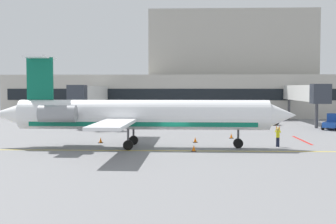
% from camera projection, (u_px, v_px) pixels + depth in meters
% --- Properties ---
extents(ground, '(120.00, 120.00, 0.11)m').
position_uv_depth(ground, '(174.00, 150.00, 40.16)').
color(ground, slate).
extents(terminal_building, '(68.72, 13.30, 20.52)m').
position_uv_depth(terminal_building, '(203.00, 78.00, 86.47)').
color(terminal_building, '#B7B2A8').
rests_on(terminal_building, ground).
extents(jet_bridge_west, '(2.40, 20.64, 6.09)m').
position_uv_depth(jet_bridge_west, '(304.00, 93.00, 67.98)').
color(jet_bridge_west, silver).
rests_on(jet_bridge_west, ground).
extents(jet_bridge_east, '(2.40, 20.73, 5.96)m').
position_uv_depth(jet_bridge_east, '(91.00, 94.00, 69.29)').
color(jet_bridge_east, silver).
rests_on(jet_bridge_east, ground).
extents(regional_jet, '(28.79, 20.86, 8.54)m').
position_uv_depth(regional_jet, '(137.00, 115.00, 41.46)').
color(regional_jet, white).
rests_on(regional_jet, ground).
extents(baggage_tug, '(3.92, 2.86, 2.33)m').
position_uv_depth(baggage_tug, '(110.00, 123.00, 57.32)').
color(baggage_tug, silver).
rests_on(baggage_tug, ground).
extents(pushback_tractor, '(3.58, 3.04, 1.84)m').
position_uv_depth(pushback_tractor, '(266.00, 119.00, 66.80)').
color(pushback_tractor, silver).
rests_on(pushback_tractor, ground).
extents(belt_loader, '(3.40, 4.02, 2.10)m').
position_uv_depth(belt_loader, '(333.00, 122.00, 59.46)').
color(belt_loader, '#1E4CB2').
rests_on(belt_loader, ground).
extents(marshaller, '(0.50, 0.76, 1.97)m').
position_uv_depth(marshaller, '(278.00, 136.00, 41.99)').
color(marshaller, '#191E33').
rests_on(marshaller, ground).
extents(safety_cone_alpha, '(0.47, 0.47, 0.55)m').
position_uv_depth(safety_cone_alpha, '(101.00, 140.00, 44.97)').
color(safety_cone_alpha, orange).
rests_on(safety_cone_alpha, ground).
extents(safety_cone_bravo, '(0.47, 0.47, 0.55)m').
position_uv_depth(safety_cone_bravo, '(195.00, 140.00, 45.31)').
color(safety_cone_bravo, orange).
rests_on(safety_cone_bravo, ground).
extents(safety_cone_charlie, '(0.47, 0.47, 0.55)m').
position_uv_depth(safety_cone_charlie, '(231.00, 136.00, 49.00)').
color(safety_cone_charlie, orange).
rests_on(safety_cone_charlie, ground).
extents(safety_cone_delta, '(0.47, 0.47, 0.55)m').
position_uv_depth(safety_cone_delta, '(194.00, 149.00, 39.02)').
color(safety_cone_delta, orange).
rests_on(safety_cone_delta, ground).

